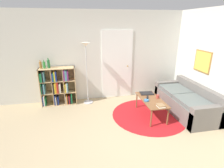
{
  "coord_description": "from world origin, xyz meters",
  "views": [
    {
      "loc": [
        -0.98,
        -2.46,
        2.25
      ],
      "look_at": [
        -0.19,
        1.44,
        0.85
      ],
      "focal_mm": 28.0,
      "sensor_mm": 36.0,
      "label": 1
    }
  ],
  "objects_px": {
    "couch": "(187,102)",
    "floor_lamp": "(86,57)",
    "bottle_right": "(49,64)",
    "bottle_middle": "(44,65)",
    "cup": "(158,97)",
    "laptop": "(147,93)",
    "bowl": "(146,100)",
    "bookshelf": "(58,86)",
    "bottle_left": "(41,65)",
    "coffee_table": "(151,101)"
  },
  "relations": [
    {
      "from": "floor_lamp",
      "to": "bowl",
      "type": "relative_size",
      "value": 14.63
    },
    {
      "from": "couch",
      "to": "coffee_table",
      "type": "distance_m",
      "value": 1.04
    },
    {
      "from": "laptop",
      "to": "bottle_right",
      "type": "relative_size",
      "value": 1.35
    },
    {
      "from": "bookshelf",
      "to": "bowl",
      "type": "relative_size",
      "value": 9.01
    },
    {
      "from": "bookshelf",
      "to": "bottle_left",
      "type": "relative_size",
      "value": 4.83
    },
    {
      "from": "laptop",
      "to": "cup",
      "type": "height_order",
      "value": "cup"
    },
    {
      "from": "floor_lamp",
      "to": "couch",
      "type": "bearing_deg",
      "value": -22.7
    },
    {
      "from": "bowl",
      "to": "floor_lamp",
      "type": "bearing_deg",
      "value": 138.83
    },
    {
      "from": "floor_lamp",
      "to": "laptop",
      "type": "relative_size",
      "value": 4.74
    },
    {
      "from": "coffee_table",
      "to": "couch",
      "type": "bearing_deg",
      "value": 2.21
    },
    {
      "from": "coffee_table",
      "to": "bottle_left",
      "type": "distance_m",
      "value": 3.07
    },
    {
      "from": "bottle_left",
      "to": "floor_lamp",
      "type": "bearing_deg",
      "value": -4.66
    },
    {
      "from": "bookshelf",
      "to": "laptop",
      "type": "bearing_deg",
      "value": -19.31
    },
    {
      "from": "floor_lamp",
      "to": "bottle_left",
      "type": "height_order",
      "value": "floor_lamp"
    },
    {
      "from": "bottle_right",
      "to": "bottle_left",
      "type": "bearing_deg",
      "value": 179.34
    },
    {
      "from": "bowl",
      "to": "bottle_left",
      "type": "xyz_separation_m",
      "value": [
        -2.56,
        1.27,
        0.7
      ]
    },
    {
      "from": "cup",
      "to": "bottle_right",
      "type": "height_order",
      "value": "bottle_right"
    },
    {
      "from": "bowl",
      "to": "bottle_right",
      "type": "relative_size",
      "value": 0.44
    },
    {
      "from": "bottle_left",
      "to": "coffee_table",
      "type": "bearing_deg",
      "value": -23.8
    },
    {
      "from": "coffee_table",
      "to": "bottle_right",
      "type": "distance_m",
      "value": 2.89
    },
    {
      "from": "floor_lamp",
      "to": "bottle_right",
      "type": "relative_size",
      "value": 6.39
    },
    {
      "from": "couch",
      "to": "cup",
      "type": "relative_size",
      "value": 20.71
    },
    {
      "from": "bottle_left",
      "to": "couch",
      "type": "bearing_deg",
      "value": -17.17
    },
    {
      "from": "couch",
      "to": "floor_lamp",
      "type": "bearing_deg",
      "value": 157.3
    },
    {
      "from": "floor_lamp",
      "to": "couch",
      "type": "xyz_separation_m",
      "value": [
        2.54,
        -1.06,
        -1.09
      ]
    },
    {
      "from": "bowl",
      "to": "bottle_left",
      "type": "relative_size",
      "value": 0.54
    },
    {
      "from": "bottle_right",
      "to": "couch",
      "type": "bearing_deg",
      "value": -18.09
    },
    {
      "from": "floor_lamp",
      "to": "bottle_left",
      "type": "distance_m",
      "value": 1.24
    },
    {
      "from": "bottle_right",
      "to": "cup",
      "type": "bearing_deg",
      "value": -23.54
    },
    {
      "from": "bottle_right",
      "to": "bowl",
      "type": "bearing_deg",
      "value": -28.38
    },
    {
      "from": "floor_lamp",
      "to": "couch",
      "type": "height_order",
      "value": "floor_lamp"
    },
    {
      "from": "coffee_table",
      "to": "bowl",
      "type": "height_order",
      "value": "bowl"
    },
    {
      "from": "bowl",
      "to": "bottle_middle",
      "type": "bearing_deg",
      "value": 152.92
    },
    {
      "from": "couch",
      "to": "bottle_left",
      "type": "height_order",
      "value": "bottle_left"
    },
    {
      "from": "bowl",
      "to": "coffee_table",
      "type": "bearing_deg",
      "value": 23.71
    },
    {
      "from": "couch",
      "to": "coffee_table",
      "type": "bearing_deg",
      "value": -177.79
    },
    {
      "from": "bottle_middle",
      "to": "couch",
      "type": "bearing_deg",
      "value": -17.43
    },
    {
      "from": "bottle_left",
      "to": "cup",
      "type": "bearing_deg",
      "value": -22.05
    },
    {
      "from": "bottle_middle",
      "to": "bottle_right",
      "type": "distance_m",
      "value": 0.12
    },
    {
      "from": "floor_lamp",
      "to": "bottle_middle",
      "type": "height_order",
      "value": "floor_lamp"
    },
    {
      "from": "floor_lamp",
      "to": "coffee_table",
      "type": "relative_size",
      "value": 1.65
    },
    {
      "from": "laptop",
      "to": "cup",
      "type": "bearing_deg",
      "value": -66.11
    },
    {
      "from": "couch",
      "to": "bottle_right",
      "type": "xyz_separation_m",
      "value": [
        -3.55,
        1.16,
        0.92
      ]
    },
    {
      "from": "couch",
      "to": "bowl",
      "type": "bearing_deg",
      "value": -174.69
    },
    {
      "from": "couch",
      "to": "laptop",
      "type": "relative_size",
      "value": 5.09
    },
    {
      "from": "floor_lamp",
      "to": "couch",
      "type": "distance_m",
      "value": 2.96
    },
    {
      "from": "floor_lamp",
      "to": "bottle_middle",
      "type": "distance_m",
      "value": 1.15
    },
    {
      "from": "bottle_middle",
      "to": "cup",
      "type": "bearing_deg",
      "value": -22.52
    },
    {
      "from": "laptop",
      "to": "bottle_left",
      "type": "bearing_deg",
      "value": 163.13
    },
    {
      "from": "bookshelf",
      "to": "couch",
      "type": "xyz_separation_m",
      "value": [
        3.37,
        -1.16,
        -0.26
      ]
    }
  ]
}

